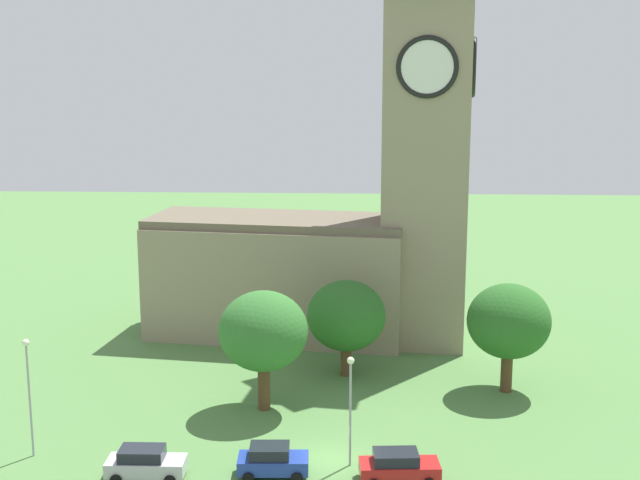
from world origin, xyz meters
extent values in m
plane|color=#517F42|center=(0.00, 15.00, 0.00)|extent=(200.00, 200.00, 0.00)
cube|color=gray|center=(-5.46, 25.34, 4.97)|extent=(23.50, 12.16, 9.94)
cube|color=#675C4A|center=(-5.46, 25.34, 10.29)|extent=(23.40, 11.42, 0.70)
cube|color=gray|center=(7.42, 23.64, 14.73)|extent=(7.90, 7.90, 29.46)
cylinder|color=white|center=(6.95, 20.09, 23.57)|extent=(4.48, 0.71, 4.50)
torus|color=black|center=(6.95, 20.09, 23.57)|extent=(4.92, 1.04, 4.91)
cylinder|color=white|center=(10.97, 23.17, 23.57)|extent=(0.71, 4.48, 4.50)
torus|color=black|center=(10.97, 23.17, 23.57)|extent=(1.04, 4.92, 4.91)
cube|color=silver|center=(-10.52, -2.92, 0.77)|extent=(4.58, 1.92, 0.86)
cube|color=#1E232B|center=(-10.75, -2.93, 1.54)|extent=(2.58, 1.67, 0.68)
cylinder|color=black|center=(-8.99, -1.97, 0.34)|extent=(0.69, 0.34, 0.68)
cylinder|color=black|center=(-12.08, -2.02, 0.34)|extent=(0.69, 0.34, 0.68)
cylinder|color=black|center=(-12.05, -3.87, 0.34)|extent=(0.69, 0.34, 0.68)
cube|color=#233D9E|center=(-3.19, -2.28, 0.77)|extent=(4.19, 2.11, 0.86)
cube|color=#1E232B|center=(-3.40, -2.29, 1.54)|extent=(2.38, 1.79, 0.68)
cylinder|color=black|center=(-1.84, -1.25, 0.34)|extent=(0.70, 0.38, 0.69)
cylinder|color=black|center=(-1.75, -3.17, 0.34)|extent=(0.70, 0.38, 0.69)
cylinder|color=black|center=(-4.63, -1.39, 0.34)|extent=(0.70, 0.38, 0.69)
cylinder|color=black|center=(-4.54, -3.30, 0.34)|extent=(0.70, 0.38, 0.69)
cube|color=red|center=(4.14, -2.60, 0.74)|extent=(4.72, 2.26, 0.83)
cube|color=#1E232B|center=(3.91, -2.62, 1.49)|extent=(2.69, 1.88, 0.66)
cylinder|color=black|center=(5.62, -1.52, 0.33)|extent=(0.69, 0.39, 0.66)
cylinder|color=black|center=(2.51, -1.76, 0.33)|extent=(0.69, 0.39, 0.66)
cylinder|color=#9EA0A5|center=(-18.21, -0.31, 3.53)|extent=(0.14, 0.14, 7.05)
sphere|color=#F4EFCC|center=(-18.21, -0.31, 7.27)|extent=(0.44, 0.44, 0.44)
cylinder|color=#9EA0A5|center=(1.27, -0.71, 3.19)|extent=(0.14, 0.14, 6.38)
sphere|color=#F4EFCC|center=(1.27, -0.71, 6.60)|extent=(0.44, 0.44, 0.44)
cylinder|color=brown|center=(-4.82, 7.66, 1.70)|extent=(0.86, 0.86, 3.40)
ellipsoid|color=#33702D|center=(-4.82, 7.66, 5.71)|extent=(6.17, 6.17, 5.55)
cylinder|color=brown|center=(12.67, 11.88, 1.56)|extent=(0.85, 0.85, 3.11)
ellipsoid|color=#286023|center=(12.67, 11.88, 5.39)|extent=(6.08, 6.08, 5.47)
cylinder|color=brown|center=(0.79, 14.71, 1.27)|extent=(0.85, 0.85, 2.55)
ellipsoid|color=#286023|center=(0.79, 14.71, 4.81)|extent=(6.05, 6.05, 5.44)
camera|label=1|loc=(1.62, -48.12, 23.24)|focal=47.69mm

